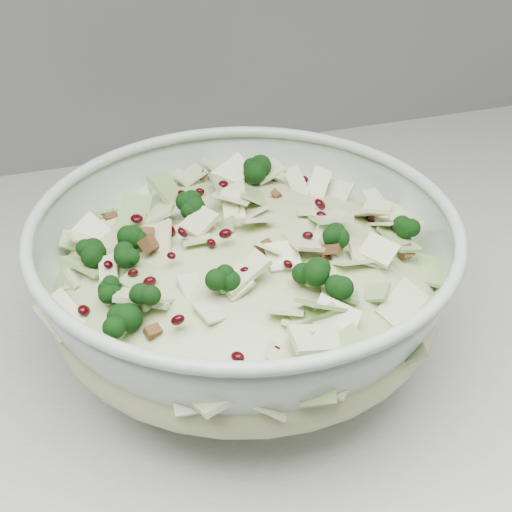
{
  "coord_description": "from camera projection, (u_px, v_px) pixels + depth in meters",
  "views": [
    {
      "loc": [
        0.2,
        1.18,
        1.29
      ],
      "look_at": [
        0.33,
        1.6,
        0.99
      ],
      "focal_mm": 50.0,
      "sensor_mm": 36.0,
      "label": 1
    }
  ],
  "objects": [
    {
      "name": "mixing_bowl",
      "position": [
        245.0,
        284.0,
        0.55
      ],
      "size": [
        0.4,
        0.4,
        0.13
      ],
      "rotation": [
        0.0,
        0.0,
        0.32
      ],
      "color": "beige",
      "rests_on": "counter"
    },
    {
      "name": "salad",
      "position": [
        245.0,
        262.0,
        0.53
      ],
      "size": [
        0.37,
        0.37,
        0.13
      ],
      "rotation": [
        0.0,
        0.0,
        0.3
      ],
      "color": "beige",
      "rests_on": "mixing_bowl"
    }
  ]
}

